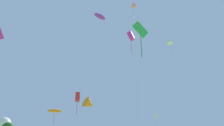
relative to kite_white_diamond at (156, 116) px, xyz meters
name	(u,v)px	position (x,y,z in m)	size (l,w,h in m)	color
kite_white_diamond	(156,116)	(0.00, 0.00, 0.00)	(2.46, 2.13, 8.92)	white
kite_pink_delta	(133,6)	(-8.87, -14.85, 28.08)	(2.39, 3.17, 36.99)	pink
kite_green_diamond	(140,31)	(-12.88, -36.35, 7.70)	(3.00, 2.97, 17.22)	green
kite_orange_parafoil	(55,111)	(-28.95, -5.51, 0.64)	(3.96, 2.01, 8.97)	orange
kite_red_box	(78,97)	(-23.96, 3.35, 6.08)	(2.10, 2.10, 15.39)	red
kite_magenta_box	(131,36)	(-8.15, -7.12, 23.06)	(2.60, 3.08, 32.39)	#E02DA3
kite_purple_parafoil	(100,17)	(-18.12, -24.12, 17.88)	(3.15, 2.74, 26.14)	purple
kite_white_delta	(170,42)	(3.08, -9.36, 20.43)	(2.42, 3.61, 29.28)	white
kite_orange_delta	(89,104)	(-19.77, -15.35, 1.03)	(3.74, 3.58, 10.35)	orange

